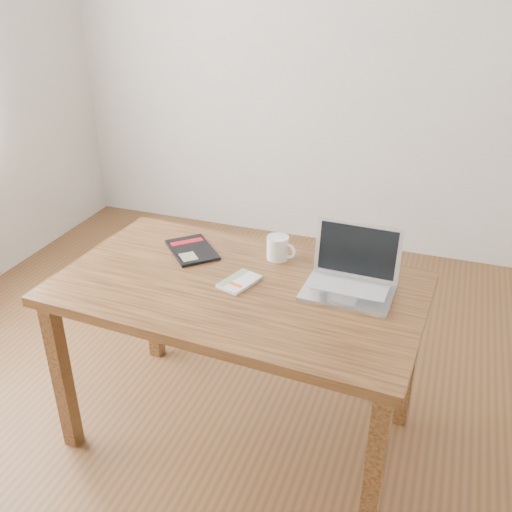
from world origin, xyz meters
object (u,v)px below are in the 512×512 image
(black_guidebook, at_px, (192,250))
(laptop, at_px, (351,277))
(desk, at_px, (239,304))
(coffee_mug, at_px, (278,248))
(white_guidebook, at_px, (240,282))

(black_guidebook, distance_m, laptop, 0.70)
(desk, bearing_deg, coffee_mug, 75.77)
(black_guidebook, height_order, coffee_mug, coffee_mug)
(desk, relative_size, white_guidebook, 7.63)
(white_guidebook, relative_size, coffee_mug, 1.45)
(desk, relative_size, laptop, 4.27)
(desk, height_order, black_guidebook, black_guidebook)
(laptop, bearing_deg, coffee_mug, 159.05)
(black_guidebook, bearing_deg, coffee_mug, -34.09)
(desk, bearing_deg, black_guidebook, 149.44)
(white_guidebook, relative_size, black_guidebook, 0.63)
(white_guidebook, distance_m, coffee_mug, 0.26)
(desk, xyz_separation_m, black_guidebook, (-0.28, 0.19, 0.10))
(black_guidebook, height_order, laptop, laptop)
(desk, xyz_separation_m, coffee_mug, (0.08, 0.25, 0.14))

